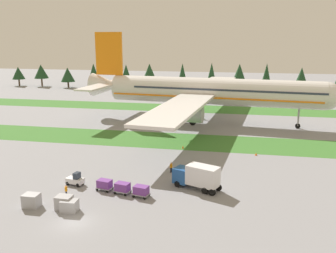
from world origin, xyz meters
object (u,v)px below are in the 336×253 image
object	(u,v)px
cargo_dolly_second	(122,187)
airliner	(206,91)
ground_crew_loader	(171,167)
uld_container_0	(32,201)
ground_crew_marshaller	(66,190)
uld_container_2	(64,202)
cargo_dolly_third	(141,190)
uld_container_1	(69,206)
baggage_tug	(75,180)
taxiway_marker_0	(183,147)
catering_truck	(197,176)
cargo_dolly_lead	(105,184)
taxiway_marker_1	(256,154)

from	to	relation	value
cargo_dolly_second	airliner	bearing A→B (deg)	2.96
airliner	cargo_dolly_second	xyz separation A→B (m)	(-7.11, -46.83, -7.21)
ground_crew_loader	airliner	bearing A→B (deg)	-149.49
cargo_dolly_second	uld_container_0	distance (m)	11.92
ground_crew_marshaller	uld_container_0	xyz separation A→B (m)	(-2.96, -3.70, -0.07)
uld_container_2	cargo_dolly_third	bearing A→B (deg)	31.96
uld_container_1	uld_container_2	xyz separation A→B (m)	(-0.97, 0.56, 0.11)
ground_crew_marshaller	uld_container_2	xyz separation A→B (m)	(1.39, -3.39, -0.08)
baggage_tug	ground_crew_loader	distance (m)	15.09
ground_crew_loader	baggage_tug	bearing A→B (deg)	-25.41
airliner	taxiway_marker_0	size ratio (longest dim) A/B	141.48
cargo_dolly_third	uld_container_1	bearing A→B (deg)	139.40
ground_crew_loader	ground_crew_marshaller	bearing A→B (deg)	-12.37
ground_crew_loader	uld_container_1	size ratio (longest dim) A/B	0.87
airliner	cargo_dolly_third	xyz separation A→B (m)	(-4.27, -47.41, -7.21)
ground_crew_marshaller	catering_truck	bearing A→B (deg)	-107.23
cargo_dolly_lead	catering_truck	xyz separation A→B (m)	(12.83, 3.05, 1.03)
baggage_tug	cargo_dolly_second	size ratio (longest dim) A/B	1.14
cargo_dolly_second	uld_container_1	xyz separation A→B (m)	(-4.82, -6.52, -0.17)
airliner	cargo_dolly_lead	world-z (taller)	airliner
airliner	uld_container_0	bearing A→B (deg)	-12.07
catering_truck	ground_crew_loader	xyz separation A→B (m)	(-4.83, 5.75, -1.01)
airliner	ground_crew_marshaller	distance (m)	51.93
uld_container_2	ground_crew_marshaller	bearing A→B (deg)	112.30
baggage_tug	taxiway_marker_0	xyz separation A→B (m)	(12.76, 21.40, -0.54)
ground_crew_loader	taxiway_marker_1	world-z (taller)	ground_crew_loader
ground_crew_loader	uld_container_2	world-z (taller)	ground_crew_loader
airliner	taxiway_marker_1	world-z (taller)	airliner
cargo_dolly_lead	uld_container_2	size ratio (longest dim) A/B	1.23
catering_truck	taxiway_marker_0	distance (m)	20.06
uld_container_1	uld_container_0	bearing A→B (deg)	177.36
catering_truck	uld_container_0	xyz separation A→B (m)	(-20.13, -9.91, -1.08)
uld_container_2	ground_crew_loader	bearing A→B (deg)	54.51
baggage_tug	cargo_dolly_second	world-z (taller)	baggage_tug
uld_container_1	taxiway_marker_0	world-z (taller)	uld_container_1
airliner	ground_crew_loader	xyz separation A→B (m)	(-1.95, -37.44, -7.18)
cargo_dolly_lead	catering_truck	world-z (taller)	catering_truck
taxiway_marker_0	cargo_dolly_third	bearing A→B (deg)	-95.23
cargo_dolly_third	ground_crew_loader	xyz separation A→B (m)	(2.32, 9.97, 0.03)
airliner	uld_container_1	distance (m)	55.16
uld_container_1	taxiway_marker_1	size ratio (longest dim) A/B	4.13
cargo_dolly_third	ground_crew_loader	distance (m)	10.23
baggage_tug	uld_container_1	world-z (taller)	baggage_tug
ground_crew_loader	taxiway_marker_0	bearing A→B (deg)	-145.83
catering_truck	ground_crew_marshaller	bearing A→B (deg)	132.08
cargo_dolly_second	ground_crew_marshaller	distance (m)	7.62
baggage_tug	cargo_dolly_lead	world-z (taller)	baggage_tug
uld_container_0	taxiway_marker_1	bearing A→B (deg)	43.31
ground_crew_marshaller	ground_crew_loader	bearing A→B (deg)	-83.00
cargo_dolly_second	ground_crew_loader	distance (m)	10.71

